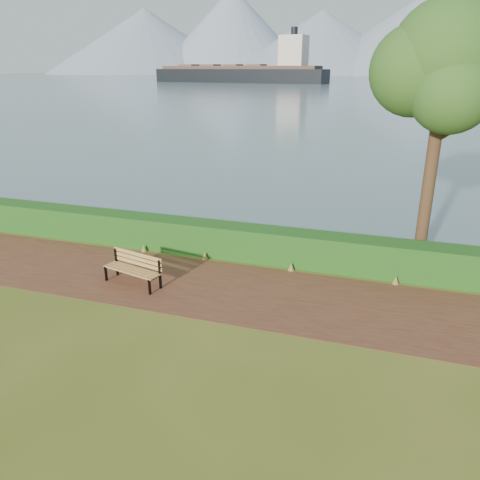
% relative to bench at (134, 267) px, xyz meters
% --- Properties ---
extents(ground, '(140.00, 140.00, 0.00)m').
position_rel_bench_xyz_m(ground, '(2.26, 0.12, -0.49)').
color(ground, '#465618').
rests_on(ground, ground).
extents(path, '(40.00, 3.40, 0.01)m').
position_rel_bench_xyz_m(path, '(2.26, 0.42, -0.49)').
color(path, '#4E271B').
rests_on(path, ground).
extents(hedge, '(32.00, 0.85, 1.00)m').
position_rel_bench_xyz_m(hedge, '(2.26, 2.72, 0.01)').
color(hedge, '#144112').
rests_on(hedge, ground).
extents(water, '(700.00, 510.00, 0.00)m').
position_rel_bench_xyz_m(water, '(2.26, 260.12, -0.49)').
color(water, '#445E6E').
rests_on(water, ground).
extents(mountains, '(585.00, 190.00, 70.00)m').
position_rel_bench_xyz_m(mountains, '(-6.91, 406.17, 27.20)').
color(mountains, gray).
rests_on(mountains, ground).
extents(bench, '(1.78, 0.89, 0.86)m').
position_rel_bench_xyz_m(bench, '(0.00, 0.00, 0.00)').
color(bench, black).
rests_on(bench, ground).
extents(tree, '(3.93, 3.25, 7.60)m').
position_rel_bench_xyz_m(tree, '(7.38, 4.09, 5.15)').
color(tree, '#372316').
rests_on(tree, ground).
extents(cargo_ship, '(69.24, 20.19, 20.77)m').
position_rel_bench_xyz_m(cargo_ship, '(-50.53, 168.64, 2.60)').
color(cargo_ship, black).
rests_on(cargo_ship, ground).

